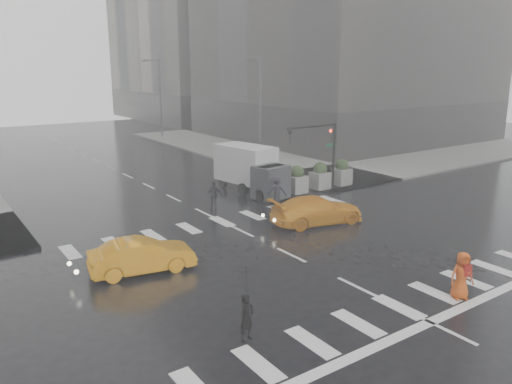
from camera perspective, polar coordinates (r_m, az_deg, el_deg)
ground at (r=22.42m, az=4.04°, el=-7.20°), size 120.00×120.00×0.00m
sidewalk_ne at (r=47.63m, az=9.24°, el=4.25°), size 35.00×35.00×0.15m
building_ne_far at (r=84.01m, az=-4.70°, el=19.72°), size 26.05×26.05×36.00m
road_markings at (r=22.42m, az=4.04°, el=-7.19°), size 18.00×48.00×0.01m
traffic_signal_pole at (r=33.20m, az=7.67°, el=5.51°), size 4.45×0.42×4.50m
street_lamp_near at (r=41.93m, az=0.35°, el=9.82°), size 2.15×0.22×9.00m
street_lamp_far at (r=59.39m, az=-11.01°, el=10.86°), size 2.15×0.22×9.00m
planter_west at (r=32.46m, az=4.69°, el=1.38°), size 1.10×1.10×1.80m
planter_mid at (r=33.74m, az=7.32°, el=1.80°), size 1.10×1.10×1.80m
planter_east at (r=35.09m, az=9.75°, el=2.19°), size 1.10×1.10×1.80m
pedestrian_black at (r=15.22m, az=-1.07°, el=-11.14°), size 1.19×1.20×2.43m
pedestrian_brown at (r=19.82m, az=22.88°, el=-8.88°), size 0.79×0.63×1.56m
pedestrian_orange at (r=19.55m, az=22.46°, el=-8.81°), size 1.02×0.90×1.76m
pedestrian_far_a at (r=29.35m, az=-4.85°, el=-0.37°), size 1.09×0.89×1.61m
pedestrian_far_b at (r=29.67m, az=2.40°, el=0.08°), size 1.37×1.20×1.86m
taxi_mid at (r=20.90m, az=-12.88°, el=-7.12°), size 4.42×2.18×1.39m
taxi_rear at (r=26.69m, az=6.98°, el=-2.07°), size 4.81×2.94×1.47m
box_truck at (r=32.80m, az=-0.45°, el=2.70°), size 2.14×5.72×3.04m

